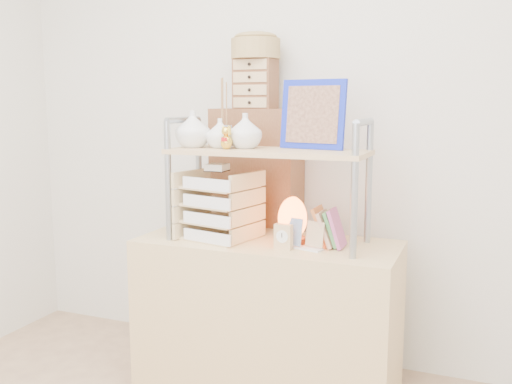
% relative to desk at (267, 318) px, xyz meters
% --- Properties ---
extents(desk, '(1.20, 0.50, 0.75)m').
position_rel_desk_xyz_m(desk, '(0.00, 0.00, 0.00)').
color(desk, tan).
rests_on(desk, ground).
extents(cabinet, '(0.45, 0.24, 1.35)m').
position_rel_desk_xyz_m(cabinet, '(-0.20, 0.37, 0.30)').
color(cabinet, brown).
rests_on(cabinet, ground).
extents(hutch, '(0.90, 0.34, 0.73)m').
position_rel_desk_xyz_m(hutch, '(-0.09, 0.01, 0.82)').
color(hutch, '#8E959B').
rests_on(hutch, desk).
extents(letter_tray, '(0.34, 0.33, 0.35)m').
position_rel_desk_xyz_m(letter_tray, '(-0.23, -0.05, 0.52)').
color(letter_tray, tan).
rests_on(letter_tray, desk).
extents(salt_lamp, '(0.14, 0.13, 0.21)m').
position_rel_desk_xyz_m(salt_lamp, '(0.12, 0.01, 0.48)').
color(salt_lamp, brown).
rests_on(salt_lamp, desk).
extents(desk_clock, '(0.08, 0.04, 0.11)m').
position_rel_desk_xyz_m(desk_clock, '(0.12, -0.12, 0.43)').
color(desk_clock, tan).
rests_on(desk_clock, desk).
extents(postcard_stand, '(0.19, 0.09, 0.13)m').
position_rel_desk_xyz_m(postcard_stand, '(0.19, -0.07, 0.41)').
color(postcard_stand, white).
rests_on(postcard_stand, desk).
extents(drawer_chest, '(0.20, 0.16, 0.25)m').
position_rel_desk_xyz_m(drawer_chest, '(-0.20, 0.35, 1.10)').
color(drawer_chest, brown).
rests_on(drawer_chest, cabinet).
extents(woven_basket, '(0.25, 0.25, 0.10)m').
position_rel_desk_xyz_m(woven_basket, '(-0.20, 0.35, 1.28)').
color(woven_basket, olive).
rests_on(woven_basket, drawer_chest).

